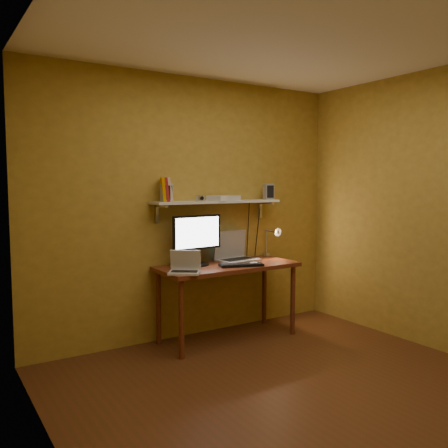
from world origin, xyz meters
TOP-DOWN VIEW (x-y plane):
  - room at (0.00, 0.00)m, footprint 3.44×3.24m
  - desk at (0.22, 1.28)m, footprint 1.40×0.60m
  - wall_shelf at (0.22, 1.47)m, footprint 1.40×0.25m
  - monitor at (-0.05, 1.40)m, footprint 0.54×0.25m
  - laptop at (0.42, 1.45)m, footprint 0.44×0.33m
  - netbook at (-0.34, 1.11)m, footprint 0.34×0.32m
  - keyboard at (0.28, 1.13)m, footprint 0.45×0.27m
  - mouse at (0.41, 1.11)m, footprint 0.10×0.07m
  - desk_lamp at (0.88, 1.41)m, footprint 0.09×0.23m
  - speaker_left at (-0.34, 1.48)m, footprint 0.10×0.10m
  - speaker_right at (0.86, 1.46)m, footprint 0.11×0.11m
  - books at (-0.33, 1.49)m, footprint 0.16×0.17m
  - shelf_camera at (-0.01, 1.40)m, footprint 0.10×0.06m
  - router at (0.29, 1.46)m, footprint 0.35×0.28m

SIDE VIEW (x-z plane):
  - desk at x=0.22m, z-range 0.29..1.04m
  - keyboard at x=0.28m, z-range 0.75..0.77m
  - mouse at x=0.41m, z-range 0.75..0.78m
  - netbook at x=-0.34m, z-range 0.70..0.91m
  - laptop at x=0.42m, z-range 0.68..0.98m
  - desk_lamp at x=0.88m, z-range 0.77..1.15m
  - monitor at x=-0.05m, z-range 0.78..1.27m
  - room at x=0.00m, z-range -0.02..2.62m
  - wall_shelf at x=0.22m, z-range 1.26..1.46m
  - router at x=0.29m, z-range 1.38..1.43m
  - shelf_camera at x=-0.01m, z-range 1.38..1.43m
  - speaker_right at x=0.86m, z-range 1.38..1.54m
  - speaker_left at x=-0.34m, z-range 1.38..1.55m
  - books at x=-0.33m, z-range 1.37..1.61m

